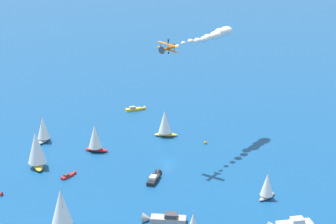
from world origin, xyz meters
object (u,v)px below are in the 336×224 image
sailboat_outer_ring_b (43,129)px  wingwalker_lead (168,41)px  sailboat_far_stbd (267,186)px  motorboat_offshore (69,175)px  motorboat_ahead (155,178)px  sailboat_outer_ring_c (95,138)px  sailboat_mid_cluster (165,123)px  motorboat_far_port (136,109)px  sailboat_trailing (36,149)px  motorboat_outer_ring_e (162,219)px  sailboat_outer_ring_d (61,209)px  marker_buoy (206,143)px  biplane_lead (168,48)px

sailboat_outer_ring_b → wingwalker_lead: (-25.79, -40.09, 34.65)m
sailboat_far_stbd → motorboat_offshore: 58.95m
motorboat_ahead → sailboat_outer_ring_c: size_ratio=0.84×
motorboat_ahead → wingwalker_lead: 41.01m
sailboat_mid_cluster → sailboat_outer_ring_c: size_ratio=1.04×
motorboat_far_port → sailboat_trailing: (-51.28, 38.10, 5.43)m
sailboat_outer_ring_c → motorboat_outer_ring_e: bearing=-164.2°
sailboat_outer_ring_d → sailboat_trailing: bearing=11.5°
sailboat_trailing → sailboat_outer_ring_c: sailboat_trailing is taller
marker_buoy → wingwalker_lead: (-13.08, 15.96, 39.03)m
sailboat_outer_ring_d → motorboat_outer_ring_e: size_ratio=1.06×
sailboat_outer_ring_d → motorboat_outer_ring_e: 25.21m
sailboat_outer_ring_c → sailboat_outer_ring_d: 49.36m
biplane_lead → motorboat_ahead: bearing=152.7°
motorboat_offshore → sailboat_trailing: (8.72, 9.62, 5.67)m
motorboat_ahead → sailboat_mid_cluster: size_ratio=0.81×
motorboat_ahead → biplane_lead: biplane_lead is taller
sailboat_outer_ring_b → motorboat_outer_ring_e: bearing=-153.0°
biplane_lead → wingwalker_lead: size_ratio=3.67×
motorboat_offshore → motorboat_ahead: (-7.06, -25.13, 0.27)m
sailboat_outer_ring_c → wingwalker_lead: wingwalker_lead is taller
sailboat_outer_ring_b → biplane_lead: size_ratio=1.60×
sailboat_outer_ring_b → sailboat_far_stbd: bearing=-131.6°
wingwalker_lead → sailboat_mid_cluster: bearing=-8.0°
motorboat_offshore → sailboat_trailing: sailboat_trailing is taller
biplane_lead → wingwalker_lead: wingwalker_lead is taller
motorboat_far_port → sailboat_outer_ring_c: sailboat_outer_ring_c is taller
motorboat_far_port → wingwalker_lead: size_ratio=4.88×
motorboat_far_port → wingwalker_lead: bearing=-176.8°
motorboat_ahead → marker_buoy: (24.94, -22.38, -0.30)m
sailboat_far_stbd → sailboat_outer_ring_b: (55.07, 62.06, 0.91)m
sailboat_trailing → sailboat_outer_ring_d: size_ratio=1.10×
marker_buoy → wingwalker_lead: size_ratio=1.18×
sailboat_trailing → sailboat_outer_ring_d: sailboat_trailing is taller
wingwalker_lead → biplane_lead: bearing=42.2°
sailboat_outer_ring_c → wingwalker_lead: bearing=-121.0°
motorboat_ahead → sailboat_outer_ring_c: bearing=32.4°
sailboat_outer_ring_b → motorboat_ahead: bearing=-138.2°
sailboat_trailing → motorboat_far_port: bearing=-36.6°
motorboat_outer_ring_e → biplane_lead: (36.19, -8.37, 36.38)m
sailboat_outer_ring_c → marker_buoy: size_ratio=5.05×
motorboat_far_port → sailboat_far_stbd: sailboat_far_stbd is taller
motorboat_outer_ring_e → sailboat_outer_ring_c: bearing=15.8°
sailboat_mid_cluster → sailboat_outer_ring_c: sailboat_mid_cluster is taller
sailboat_trailing → sailboat_mid_cluster: bearing=-66.7°
sailboat_trailing → motorboat_ahead: bearing=-114.4°
motorboat_far_port → sailboat_mid_cluster: size_ratio=0.79×
biplane_lead → sailboat_mid_cluster: bearing=-8.5°
sailboat_outer_ring_c → motorboat_ahead: bearing=-147.6°
sailboat_far_stbd → sailboat_outer_ring_b: size_ratio=0.81×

